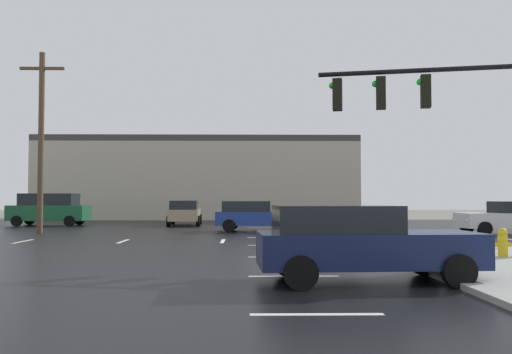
# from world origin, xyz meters

# --- Properties ---
(ground_plane) EXTENTS (120.00, 120.00, 0.00)m
(ground_plane) POSITION_xyz_m (0.00, 0.00, 0.00)
(ground_plane) COLOR slate
(road_asphalt) EXTENTS (44.00, 44.00, 0.02)m
(road_asphalt) POSITION_xyz_m (0.00, 0.00, 0.01)
(road_asphalt) COLOR black
(road_asphalt) RESTS_ON ground_plane
(snow_strip_curbside) EXTENTS (4.00, 1.60, 0.06)m
(snow_strip_curbside) POSITION_xyz_m (5.00, -4.00, 0.17)
(snow_strip_curbside) COLOR white
(snow_strip_curbside) RESTS_ON sidewalk_corner
(lane_markings) EXTENTS (36.15, 36.15, 0.01)m
(lane_markings) POSITION_xyz_m (1.20, -1.38, 0.02)
(lane_markings) COLOR silver
(lane_markings) RESTS_ON road_asphalt
(traffic_signal_mast) EXTENTS (5.69, 1.50, 5.75)m
(traffic_signal_mast) POSITION_xyz_m (4.81, -6.54, 4.14)
(traffic_signal_mast) COLOR black
(traffic_signal_mast) RESTS_ON sidewalk_corner
(fire_hydrant) EXTENTS (0.48, 0.26, 0.79)m
(fire_hydrant) POSITION_xyz_m (6.03, -7.12, 0.54)
(fire_hydrant) COLOR gold
(fire_hydrant) RESTS_ON sidewalk_corner
(strip_building_background) EXTENTS (26.11, 8.00, 6.78)m
(strip_building_background) POSITION_xyz_m (-5.05, 24.97, 3.39)
(strip_building_background) COLOR #BCB29E
(strip_building_background) RESTS_ON ground_plane
(sedan_white) EXTENTS (4.61, 2.22, 1.58)m
(sedan_white) POSITION_xyz_m (11.58, 3.91, 0.85)
(sedan_white) COLOR white
(sedan_white) RESTS_ON road_asphalt
(sedan_tan) EXTENTS (2.17, 4.60, 1.58)m
(sedan_tan) POSITION_xyz_m (-4.98, 12.98, 0.85)
(sedan_tan) COLOR tan
(sedan_tan) RESTS_ON road_asphalt
(sedan_navy) EXTENTS (4.61, 2.21, 1.58)m
(sedan_navy) POSITION_xyz_m (1.28, -10.90, 0.85)
(sedan_navy) COLOR #141E47
(sedan_navy) RESTS_ON road_asphalt
(suv_green) EXTENTS (4.87, 2.25, 2.03)m
(suv_green) POSITION_xyz_m (-13.55, 12.87, 1.09)
(suv_green) COLOR #195933
(suv_green) RESTS_ON road_asphalt
(sedan_blue) EXTENTS (4.62, 2.23, 1.58)m
(sedan_blue) POSITION_xyz_m (-0.53, 6.59, 0.85)
(sedan_blue) COLOR navy
(sedan_blue) RESTS_ON road_asphalt
(utility_pole_far) EXTENTS (2.20, 0.28, 9.05)m
(utility_pole_far) POSITION_xyz_m (-11.29, 5.23, 4.74)
(utility_pole_far) COLOR brown
(utility_pole_far) RESTS_ON ground_plane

